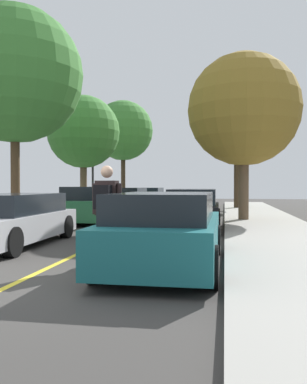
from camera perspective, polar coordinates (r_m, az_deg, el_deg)
name	(u,v)px	position (r m, az deg, el deg)	size (l,w,h in m)	color
ground	(24,279)	(6.95, -17.60, -11.50)	(80.00, 80.00, 0.00)	#3D3A38
center_line	(100,244)	(10.61, -7.51, -7.14)	(0.12, 39.20, 0.01)	gold
parked_car_left_nearest	(11,219)	(10.81, -19.14, -3.61)	(2.06, 4.67, 1.28)	#B7B7BC
parked_car_left_near	(92,205)	(16.54, -8.58, -1.77)	(1.94, 4.40, 1.44)	#1E5B33
parked_car_left_far	(129,200)	(22.81, -3.39, -1.15)	(1.86, 4.18, 1.36)	#38383D
parked_car_left_farthest	(149,197)	(28.60, -0.67, -0.74)	(2.01, 4.69, 1.33)	#196066
parked_car_right_nearest	(166,230)	(7.44, 1.69, -5.35)	(1.94, 4.33, 1.36)	#196066
parked_car_right_near	(193,209)	(13.97, 5.55, -2.42)	(1.85, 4.19, 1.37)	black
street_tree_left_nearest	(15,75)	(15.16, -18.74, 15.15)	(4.60, 4.60, 7.40)	#4C3823
street_tree_left_near	(83,132)	(21.12, -9.73, 8.20)	(3.65, 3.65, 5.87)	brown
street_tree_left_far	(123,131)	(29.05, -4.25, 8.48)	(4.17, 4.17, 7.27)	#3D2D1E
street_tree_right_nearest	(244,110)	(16.92, 12.45, 11.09)	(4.45, 4.45, 6.58)	brown
street_tree_right_near	(237,130)	(25.64, 11.56, 8.47)	(3.88, 3.88, 6.68)	#3D2D1E
streetlamp	(93,154)	(22.28, -8.45, 5.26)	(0.36, 0.24, 5.28)	#38383D
skateboard	(107,261)	(7.80, -6.48, -9.45)	(0.31, 0.86, 0.10)	black
skateboarder	(106,206)	(7.65, -6.59, -2.01)	(0.59, 0.71, 1.76)	black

